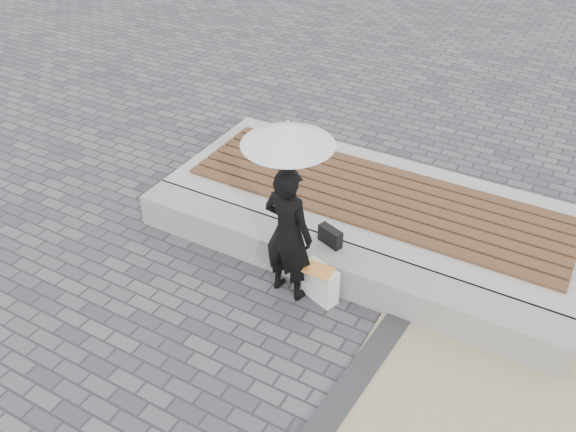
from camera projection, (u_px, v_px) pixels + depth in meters
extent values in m
plane|color=#4F5055|center=(256.00, 379.00, 5.75)|extent=(80.00, 80.00, 0.00)
cube|color=gray|center=(332.00, 265.00, 6.76)|extent=(5.00, 0.45, 0.40)
cube|color=#AAABA5|center=(375.00, 210.00, 7.61)|extent=(5.00, 2.00, 0.40)
imported|color=black|center=(288.00, 234.00, 6.27)|extent=(0.61, 0.44, 1.56)
cylinder|color=silver|center=(288.00, 185.00, 5.92)|extent=(0.02, 0.02, 0.88)
cone|color=silver|center=(288.00, 134.00, 5.60)|extent=(0.88, 0.88, 0.22)
sphere|color=silver|center=(288.00, 122.00, 5.53)|extent=(0.03, 0.03, 0.03)
cube|color=black|center=(330.00, 236.00, 6.69)|extent=(0.31, 0.19, 0.20)
cube|color=silver|center=(320.00, 283.00, 6.51)|extent=(0.43, 0.29, 0.42)
cube|color=red|center=(319.00, 270.00, 6.35)|extent=(0.30, 0.22, 0.01)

